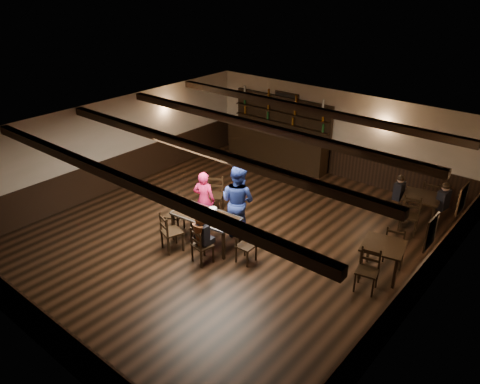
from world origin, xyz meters
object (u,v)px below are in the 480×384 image
Objects in this scene: chair_near_right at (199,244)px; bar_counter at (278,141)px; man_blue at (238,201)px; cake at (191,207)px; woman_pink at (204,200)px; dining_table at (206,218)px; chair_near_left at (168,230)px.

bar_counter reaches higher than chair_near_right.
cake is at bearing 38.30° from man_blue.
bar_counter is at bearing -100.96° from woman_pink.
chair_near_right is at bearing -56.84° from dining_table.
dining_table is 0.52m from cake.
bar_counter is (-1.13, 4.77, -0.03)m from woman_pink.
woman_pink is at bearing -76.66° from bar_counter.
dining_table is at bearing -1.29° from cake.
cake is (-0.51, 0.01, 0.12)m from dining_table.
chair_near_left is 0.51× the size of man_blue.
bar_counter is at bearing 101.76° from chair_near_left.
chair_near_left is 0.93m from chair_near_right.
chair_near_left is at bearing -85.53° from cake.
chair_near_right is (0.48, -0.73, -0.16)m from dining_table.
chair_near_right is 1.26m from cake.
chair_near_right is at bearing 91.82° from man_blue.
dining_table is 0.88m from man_blue.
cake is (-0.99, 0.74, 0.28)m from chair_near_right.
chair_near_left is 0.64× the size of woman_pink.
chair_near_right is 6.44m from bar_counter.
woman_pink is at bearing 137.08° from dining_table.
cake is 0.07× the size of bar_counter.
man_blue is at bearing 41.74° from cake.
cake is at bearing 94.47° from chair_near_left.
man_blue reaches higher than cake.
chair_near_left is at bearing -78.24° from bar_counter.
man_blue is (0.34, 0.77, 0.26)m from dining_table.
chair_near_right is 0.58× the size of woman_pink.
chair_near_right is 1.68m from woman_pink.
bar_counter is (-2.06, 4.56, -0.21)m from man_blue.
man_blue is 5.00m from bar_counter.
woman_pink reaches higher than chair_near_right.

